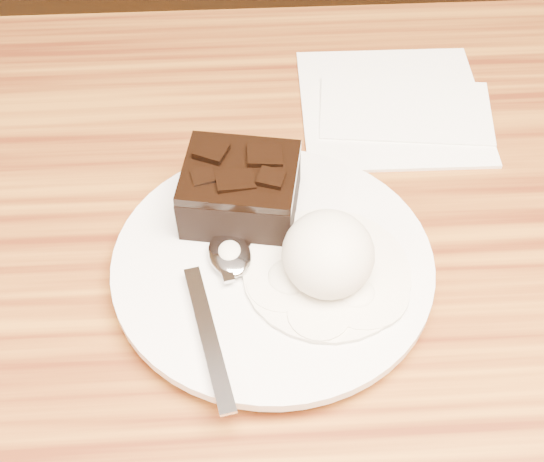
{
  "coord_description": "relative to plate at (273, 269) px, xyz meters",
  "views": [
    {
      "loc": [
        -0.05,
        -0.3,
        1.21
      ],
      "look_at": [
        -0.03,
        0.07,
        0.79
      ],
      "focal_mm": 51.99,
      "sensor_mm": 36.0,
      "label": 1
    }
  ],
  "objects": [
    {
      "name": "ice_cream_scoop",
      "position": [
        0.04,
        -0.01,
        0.03
      ],
      "size": [
        0.06,
        0.07,
        0.05
      ],
      "primitive_type": "ellipsoid",
      "color": "white",
      "rests_on": "plate"
    },
    {
      "name": "crumb_b",
      "position": [
        0.05,
        -0.01,
        0.01
      ],
      "size": [
        0.01,
        0.01,
        0.0
      ],
      "primitive_type": "cube",
      "rotation": [
        0.0,
        0.0,
        0.97
      ],
      "color": "black",
      "rests_on": "plate"
    },
    {
      "name": "crumb_a",
      "position": [
        -0.03,
        0.01,
        0.01
      ],
      "size": [
        0.01,
        0.01,
        0.0
      ],
      "primitive_type": "cube",
      "rotation": [
        0.0,
        0.0,
        0.77
      ],
      "color": "black",
      "rests_on": "plate"
    },
    {
      "name": "melt_puddle",
      "position": [
        0.04,
        -0.01,
        0.01
      ],
      "size": [
        0.12,
        0.12,
        0.0
      ],
      "primitive_type": "cylinder",
      "color": "white",
      "rests_on": "plate"
    },
    {
      "name": "brownie",
      "position": [
        -0.02,
        0.05,
        0.03
      ],
      "size": [
        0.09,
        0.08,
        0.04
      ],
      "primitive_type": "cube",
      "rotation": [
        0.0,
        0.0,
        -0.18
      ],
      "color": "black",
      "rests_on": "plate"
    },
    {
      "name": "spoon",
      "position": [
        -0.03,
        0.0,
        0.01
      ],
      "size": [
        0.07,
        0.18,
        0.01
      ],
      "primitive_type": null,
      "rotation": [
        0.0,
        0.0,
        0.21
      ],
      "color": "silver",
      "rests_on": "plate"
    },
    {
      "name": "plate",
      "position": [
        0.0,
        0.0,
        0.0
      ],
      "size": [
        0.23,
        0.23,
        0.02
      ],
      "primitive_type": "cylinder",
      "color": "white",
      "rests_on": "dining_table"
    },
    {
      "name": "napkin",
      "position": [
        0.12,
        0.18,
        -0.01
      ],
      "size": [
        0.16,
        0.16,
        0.01
      ],
      "primitive_type": "cube",
      "rotation": [
        0.0,
        0.0,
        -0.01
      ],
      "color": "white",
      "rests_on": "dining_table"
    }
  ]
}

